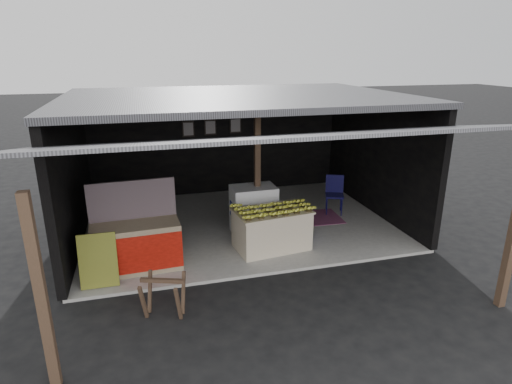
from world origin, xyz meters
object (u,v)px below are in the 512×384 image
object	(u,v)px
sawhorse	(163,293)
plastic_chair	(334,191)
neighbor_stall	(137,244)
banana_table	(272,229)
white_crate	(254,210)
water_barrel	(302,226)

from	to	relation	value
sawhorse	plastic_chair	xyz separation A→B (m)	(4.40, 3.36, 0.20)
neighbor_stall	plastic_chair	xyz separation A→B (m)	(4.77, 1.76, 0.06)
neighbor_stall	plastic_chair	world-z (taller)	neighbor_stall
neighbor_stall	sawhorse	distance (m)	1.64
plastic_chair	banana_table	bearing A→B (deg)	-120.62
sawhorse	plastic_chair	distance (m)	5.54
banana_table	white_crate	size ratio (longest dim) A/B	1.50
white_crate	neighbor_stall	xyz separation A→B (m)	(-2.50, -1.05, -0.04)
banana_table	sawhorse	distance (m)	2.88
white_crate	plastic_chair	size ratio (longest dim) A/B	1.14
banana_table	water_barrel	world-z (taller)	banana_table
sawhorse	water_barrel	world-z (taller)	sawhorse
sawhorse	plastic_chair	size ratio (longest dim) A/B	0.79
white_crate	banana_table	bearing A→B (deg)	-81.81
neighbor_stall	banana_table	bearing A→B (deg)	1.02
banana_table	plastic_chair	world-z (taller)	plastic_chair
water_barrel	banana_table	bearing A→B (deg)	-155.12
banana_table	water_barrel	bearing A→B (deg)	17.70
white_crate	plastic_chair	bearing A→B (deg)	16.01
sawhorse	white_crate	bearing A→B (deg)	70.69
white_crate	sawhorse	bearing A→B (deg)	-130.20
water_barrel	plastic_chair	xyz separation A→B (m)	(1.32, 1.21, 0.32)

